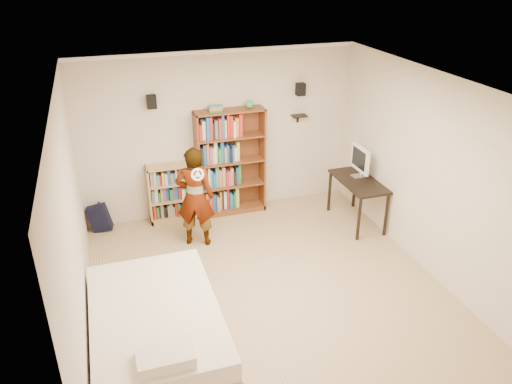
% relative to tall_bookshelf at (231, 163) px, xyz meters
% --- Properties ---
extents(ground, '(4.50, 5.00, 0.01)m').
position_rel_tall_bookshelf_xyz_m(ground, '(-0.13, -2.34, -0.89)').
color(ground, tan).
rests_on(ground, ground).
extents(room_shell, '(4.52, 5.02, 2.71)m').
position_rel_tall_bookshelf_xyz_m(room_shell, '(-0.13, -2.34, 0.87)').
color(room_shell, beige).
rests_on(room_shell, ground).
extents(crown_molding, '(4.50, 5.00, 0.06)m').
position_rel_tall_bookshelf_xyz_m(crown_molding, '(-0.13, -2.34, 1.78)').
color(crown_molding, white).
rests_on(crown_molding, room_shell).
extents(speaker_left, '(0.14, 0.12, 0.20)m').
position_rel_tall_bookshelf_xyz_m(speaker_left, '(-1.18, 0.06, 1.11)').
color(speaker_left, black).
rests_on(speaker_left, room_shell).
extents(speaker_right, '(0.14, 0.12, 0.20)m').
position_rel_tall_bookshelf_xyz_m(speaker_right, '(1.22, 0.06, 1.11)').
color(speaker_right, black).
rests_on(speaker_right, room_shell).
extents(wall_shelf, '(0.25, 0.16, 0.02)m').
position_rel_tall_bookshelf_xyz_m(wall_shelf, '(1.22, 0.07, 0.66)').
color(wall_shelf, black).
rests_on(wall_shelf, room_shell).
extents(tall_bookshelf, '(1.13, 0.33, 1.78)m').
position_rel_tall_bookshelf_xyz_m(tall_bookshelf, '(0.00, 0.00, 0.00)').
color(tall_bookshelf, brown).
rests_on(tall_bookshelf, ground).
extents(low_bookshelf, '(0.77, 0.29, 0.97)m').
position_rel_tall_bookshelf_xyz_m(low_bookshelf, '(-0.99, 0.02, -0.41)').
color(low_bookshelf, tan).
rests_on(low_bookshelf, ground).
extents(computer_desk, '(0.55, 1.10, 0.75)m').
position_rel_tall_bookshelf_xyz_m(computer_desk, '(1.82, -1.00, -0.52)').
color(computer_desk, black).
rests_on(computer_desk, ground).
extents(imac, '(0.18, 0.51, 0.50)m').
position_rel_tall_bookshelf_xyz_m(imac, '(1.87, -0.86, 0.11)').
color(imac, white).
rests_on(imac, computer_desk).
extents(daybed, '(1.40, 2.15, 0.64)m').
position_rel_tall_bookshelf_xyz_m(daybed, '(-1.66, -2.86, -0.57)').
color(daybed, white).
rests_on(daybed, ground).
extents(person, '(0.66, 0.55, 1.55)m').
position_rel_tall_bookshelf_xyz_m(person, '(-0.77, -0.84, -0.12)').
color(person, black).
rests_on(person, ground).
extents(wii_wheel, '(0.18, 0.07, 0.19)m').
position_rel_tall_bookshelf_xyz_m(wii_wheel, '(-0.77, -1.12, 0.37)').
color(wii_wheel, white).
rests_on(wii_wheel, person).
extents(navy_bag, '(0.36, 0.27, 0.45)m').
position_rel_tall_bookshelf_xyz_m(navy_bag, '(-2.16, 0.01, -0.67)').
color(navy_bag, black).
rests_on(navy_bag, ground).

